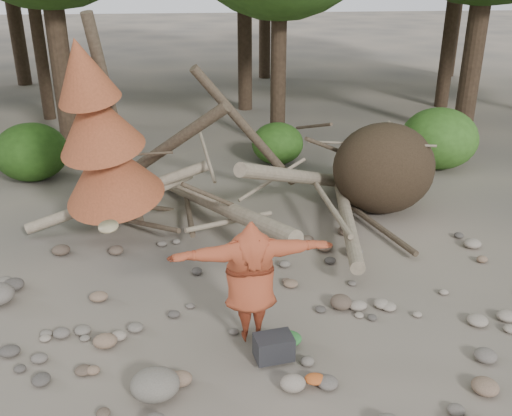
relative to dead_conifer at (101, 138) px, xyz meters
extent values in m
plane|color=#514C44|center=(3.12, -3.37, -2.11)|extent=(120.00, 120.00, 0.00)
ellipsoid|color=#332619|center=(5.72, 0.93, -1.12)|extent=(2.20, 1.87, 1.98)
cylinder|color=gray|center=(2.12, 0.33, -1.56)|extent=(2.61, 5.11, 1.08)
cylinder|color=gray|center=(3.92, 0.83, -1.21)|extent=(3.18, 3.71, 1.90)
cylinder|color=brown|center=(0.92, 1.23, -0.71)|extent=(3.08, 1.91, 2.49)
cylinder|color=gray|center=(4.72, 0.13, -1.76)|extent=(1.13, 4.98, 0.43)
cylinder|color=brown|center=(2.82, 1.43, -0.31)|extent=(2.39, 1.03, 2.89)
cylinder|color=gray|center=(0.12, 0.63, -1.41)|extent=(3.71, 0.86, 1.20)
cylinder|color=#4C3F30|center=(0.62, 0.13, -1.81)|extent=(1.52, 1.70, 0.49)
cylinder|color=gray|center=(3.32, 1.03, -1.31)|extent=(1.57, 0.85, 0.69)
cylinder|color=#4C3F30|center=(4.92, 1.53, -0.91)|extent=(1.92, 1.25, 1.10)
cylinder|color=gray|center=(1.92, 0.83, -0.61)|extent=(0.37, 1.42, 0.85)
cylinder|color=#4C3F30|center=(5.32, -0.17, -1.96)|extent=(0.79, 2.54, 0.12)
cylinder|color=gray|center=(2.32, -0.27, -1.66)|extent=(1.78, 1.11, 0.29)
cylinder|color=#4C3F30|center=(0.22, 0.43, 0.09)|extent=(0.67, 1.13, 4.35)
cone|color=brown|center=(0.06, 0.12, -0.61)|extent=(2.06, 2.13, 1.86)
cone|color=brown|center=(-0.05, -0.09, 0.39)|extent=(1.71, 1.78, 1.65)
cone|color=brown|center=(-0.14, -0.28, 1.29)|extent=(1.23, 1.30, 1.41)
cylinder|color=#38281C|center=(4.12, 5.83, 1.46)|extent=(0.44, 0.44, 7.14)
cylinder|color=#38281C|center=(-3.38, 10.13, 1.67)|extent=(0.42, 0.42, 7.56)
ellipsoid|color=#224612|center=(-2.38, 3.83, -1.39)|extent=(1.80, 1.80, 1.44)
ellipsoid|color=#2C5819|center=(3.92, 4.43, -1.55)|extent=(1.40, 1.40, 1.12)
ellipsoid|color=#376920|center=(8.12, 3.63, -1.31)|extent=(2.00, 2.00, 1.60)
imported|color=#943B21|center=(2.39, -3.48, -1.11)|extent=(2.30, 0.78, 1.84)
cylinder|color=#8E7E5A|center=(0.51, -3.22, -0.30)|extent=(0.36, 0.35, 0.12)
cube|color=black|center=(2.66, -3.98, -1.94)|extent=(0.57, 0.42, 0.34)
ellipsoid|color=#2A692D|center=(2.89, -3.68, -2.03)|extent=(0.44, 0.37, 0.16)
ellipsoid|color=#AF4D1E|center=(3.12, -4.53, -2.06)|extent=(0.27, 0.22, 0.10)
ellipsoid|color=#696358|center=(1.08, -4.51, -1.92)|extent=(0.63, 0.56, 0.38)
camera|label=1|loc=(1.73, -10.31, 2.94)|focal=40.00mm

